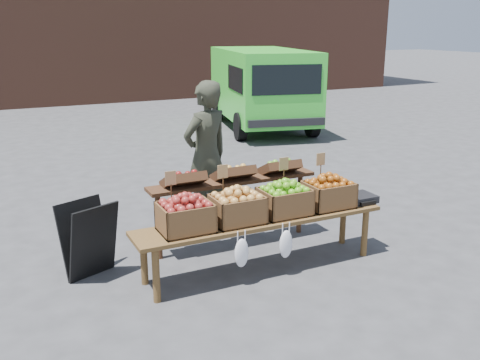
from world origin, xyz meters
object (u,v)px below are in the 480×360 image
chalkboard_sign (89,239)px  weighing_scale (359,198)px  crate_green_apples (328,195)px  crate_russet_pears (237,209)px  crate_golden_apples (186,217)px  back_table (233,202)px  vendor (206,156)px  display_bench (261,244)px  crate_red_apples (284,202)px  delivery_van (261,89)px

chalkboard_sign → weighing_scale: chalkboard_sign is taller
crate_green_apples → crate_russet_pears: bearing=180.0°
crate_golden_apples → weighing_scale: crate_golden_apples is taller
crate_golden_apples → weighing_scale: size_ratio=1.47×
chalkboard_sign → back_table: bearing=-19.5°
back_table → crate_russet_pears: size_ratio=4.20×
vendor → weighing_scale: size_ratio=5.46×
back_table → crate_russet_pears: 0.80m
display_bench → crate_russet_pears: 0.51m
back_table → crate_red_apples: bearing=-70.6°
crate_russet_pears → crate_green_apples: size_ratio=1.00×
crate_russet_pears → weighing_scale: size_ratio=1.47×
delivery_van → crate_russet_pears: (-4.09, -7.14, -0.25)m
chalkboard_sign → crate_red_apples: crate_red_apples is taller
back_table → chalkboard_sign: bearing=-177.1°
crate_green_apples → back_table: bearing=138.1°
delivery_van → display_bench: (-3.82, -7.14, -0.68)m
back_table → weighing_scale: size_ratio=6.18×
crate_golden_apples → crate_green_apples: bearing=0.0°
weighing_scale → crate_russet_pears: bearing=180.0°
crate_russet_pears → weighing_scale: 1.53m
display_bench → crate_golden_apples: size_ratio=5.40×
crate_golden_apples → crate_red_apples: (1.10, 0.00, 0.00)m
crate_golden_apples → weighing_scale: 2.08m
crate_russet_pears → crate_red_apples: bearing=0.0°
delivery_van → vendor: (-3.83, -5.71, -0.03)m
chalkboard_sign → crate_golden_apples: size_ratio=1.59×
vendor → crate_green_apples: (0.84, -1.43, -0.22)m
crate_golden_apples → crate_russet_pears: (0.55, 0.00, 0.00)m
vendor → crate_russet_pears: 1.47m
back_table → crate_red_apples: 0.79m
weighing_scale → chalkboard_sign: bearing=167.6°
vendor → back_table: bearing=74.5°
crate_red_apples → display_bench: bearing=180.0°
chalkboard_sign → crate_golden_apples: (0.82, -0.64, 0.31)m
crate_red_apples → crate_green_apples: same height
back_table → crate_golden_apples: (-0.85, -0.72, 0.19)m
vendor → crate_golden_apples: vendor is taller
delivery_van → crate_green_apples: delivery_van is taller
crate_red_apples → crate_green_apples: (0.55, 0.00, 0.00)m
delivery_van → back_table: size_ratio=2.05×
display_bench → crate_russet_pears: bearing=180.0°
vendor → chalkboard_sign: vendor is taller
chalkboard_sign → display_bench: 1.76m
back_table → display_bench: 0.76m
delivery_van → display_bench: bearing=-105.3°
crate_russet_pears → crate_red_apples: size_ratio=1.00×
back_table → weighing_scale: bearing=-30.4°
crate_red_apples → weighing_scale: crate_red_apples is taller
crate_golden_apples → weighing_scale: bearing=0.0°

